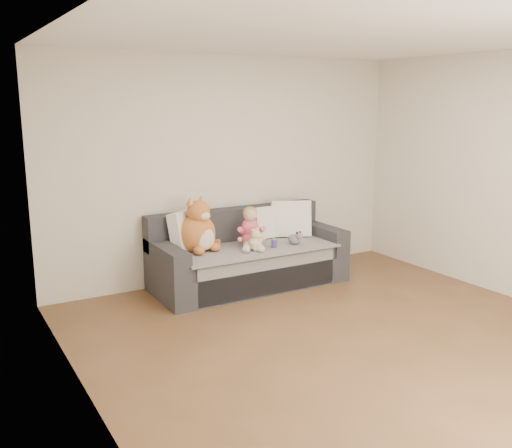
{
  "coord_description": "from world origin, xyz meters",
  "views": [
    {
      "loc": [
        -3.09,
        -3.44,
        2.08
      ],
      "look_at": [
        -0.01,
        1.87,
        0.75
      ],
      "focal_mm": 40.0,
      "sensor_mm": 36.0,
      "label": 1
    }
  ],
  "objects_px": {
    "sofa": "(248,258)",
    "toddler": "(250,230)",
    "teddy_bear": "(256,241)",
    "plush_cat": "(198,230)",
    "sippy_cup": "(274,242)"
  },
  "relations": [
    {
      "from": "sofa",
      "to": "toddler",
      "type": "distance_m",
      "value": 0.36
    },
    {
      "from": "toddler",
      "to": "teddy_bear",
      "type": "height_order",
      "value": "toddler"
    },
    {
      "from": "toddler",
      "to": "plush_cat",
      "type": "bearing_deg",
      "value": -168.82
    },
    {
      "from": "sofa",
      "to": "toddler",
      "type": "height_order",
      "value": "toddler"
    },
    {
      "from": "sofa",
      "to": "sippy_cup",
      "type": "distance_m",
      "value": 0.39
    },
    {
      "from": "teddy_bear",
      "to": "sippy_cup",
      "type": "bearing_deg",
      "value": -22.99
    },
    {
      "from": "plush_cat",
      "to": "teddy_bear",
      "type": "distance_m",
      "value": 0.64
    },
    {
      "from": "sofa",
      "to": "sippy_cup",
      "type": "relative_size",
      "value": 18.87
    },
    {
      "from": "toddler",
      "to": "sippy_cup",
      "type": "bearing_deg",
      "value": -18.29
    },
    {
      "from": "teddy_bear",
      "to": "plush_cat",
      "type": "bearing_deg",
      "value": 128.71
    },
    {
      "from": "plush_cat",
      "to": "teddy_bear",
      "type": "bearing_deg",
      "value": -42.26
    },
    {
      "from": "plush_cat",
      "to": "sippy_cup",
      "type": "bearing_deg",
      "value": -34.56
    },
    {
      "from": "toddler",
      "to": "plush_cat",
      "type": "xyz_separation_m",
      "value": [
        -0.58,
        0.12,
        0.04
      ]
    },
    {
      "from": "plush_cat",
      "to": "teddy_bear",
      "type": "height_order",
      "value": "plush_cat"
    },
    {
      "from": "sofa",
      "to": "teddy_bear",
      "type": "distance_m",
      "value": 0.37
    }
  ]
}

